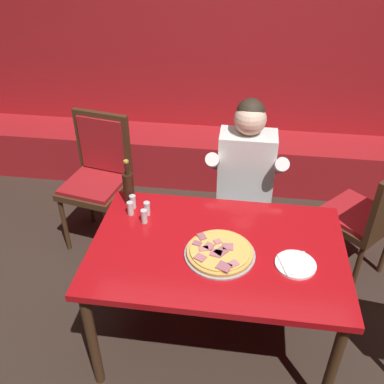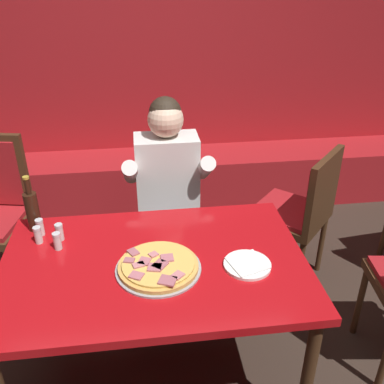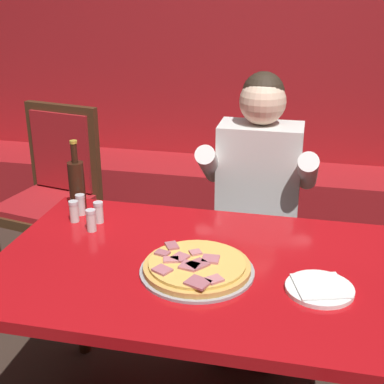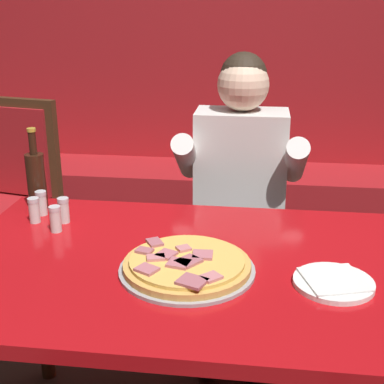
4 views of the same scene
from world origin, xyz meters
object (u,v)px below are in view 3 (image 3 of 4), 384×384
at_px(shaker_red_pepper_flakes, 81,206).
at_px(dining_chair_side_aisle, 54,188).
at_px(shaker_parmesan, 74,212).
at_px(shaker_black_pepper, 91,221).
at_px(beer_bottle, 77,183).
at_px(diner_seated_blue_shirt, 256,200).
at_px(pizza, 197,267).
at_px(main_dining_table, 196,283).
at_px(plate_white_paper, 320,288).
at_px(shaker_oregano, 99,213).

distance_m(shaker_red_pepper_flakes, dining_chair_side_aisle, 0.79).
xyz_separation_m(shaker_parmesan, shaker_black_pepper, (0.10, -0.06, 0.00)).
bearing_deg(dining_chair_side_aisle, shaker_black_pepper, -54.11).
height_order(beer_bottle, shaker_red_pepper_flakes, beer_bottle).
bearing_deg(diner_seated_blue_shirt, shaker_red_pepper_flakes, -145.92).
height_order(pizza, dining_chair_side_aisle, dining_chair_side_aisle).
relative_size(main_dining_table, plate_white_paper, 6.51).
distance_m(plate_white_paper, diner_seated_blue_shirt, 0.87).
relative_size(shaker_red_pepper_flakes, shaker_parmesan, 1.00).
bearing_deg(beer_bottle, shaker_black_pepper, -54.25).
bearing_deg(beer_bottle, plate_white_paper, -23.70).
xyz_separation_m(shaker_oregano, shaker_parmesan, (-0.10, -0.01, 0.00)).
relative_size(shaker_red_pepper_flakes, shaker_black_pepper, 1.00).
bearing_deg(shaker_parmesan, main_dining_table, -22.06).
xyz_separation_m(pizza, plate_white_paper, (0.39, -0.03, -0.01)).
height_order(diner_seated_blue_shirt, dining_chair_side_aisle, diner_seated_blue_shirt).
xyz_separation_m(plate_white_paper, shaker_parmesan, (-0.94, 0.30, 0.03)).
relative_size(plate_white_paper, beer_bottle, 0.72).
distance_m(main_dining_table, shaker_parmesan, 0.59).
relative_size(beer_bottle, diner_seated_blue_shirt, 0.23).
distance_m(beer_bottle, shaker_parmesan, 0.15).
relative_size(shaker_parmesan, dining_chair_side_aisle, 0.08).
relative_size(pizza, shaker_black_pepper, 4.35).
xyz_separation_m(main_dining_table, shaker_black_pepper, (-0.44, 0.15, 0.12)).
relative_size(shaker_parmesan, diner_seated_blue_shirt, 0.07).
relative_size(plate_white_paper, shaker_red_pepper_flakes, 2.44).
bearing_deg(shaker_black_pepper, dining_chair_side_aisle, 125.89).
height_order(pizza, shaker_oregano, shaker_oregano).
xyz_separation_m(beer_bottle, shaker_parmesan, (0.04, -0.13, -0.07)).
bearing_deg(shaker_red_pepper_flakes, shaker_oregano, -28.87).
xyz_separation_m(plate_white_paper, dining_chair_side_aisle, (-1.39, 0.99, -0.17)).
xyz_separation_m(plate_white_paper, shaker_black_pepper, (-0.84, 0.24, 0.03)).
xyz_separation_m(beer_bottle, diner_seated_blue_shirt, (0.70, 0.39, -0.17)).
height_order(main_dining_table, shaker_parmesan, shaker_parmesan).
relative_size(plate_white_paper, shaker_black_pepper, 2.44).
bearing_deg(plate_white_paper, dining_chair_side_aisle, 144.43).
height_order(pizza, plate_white_paper, pizza).
xyz_separation_m(shaker_oregano, shaker_black_pepper, (0.00, -0.08, 0.00)).
height_order(pizza, diner_seated_blue_shirt, diner_seated_blue_shirt).
distance_m(main_dining_table, plate_white_paper, 0.43).
bearing_deg(diner_seated_blue_shirt, dining_chair_side_aisle, 171.14).
xyz_separation_m(pizza, dining_chair_side_aisle, (-1.00, 0.97, -0.18)).
height_order(plate_white_paper, shaker_black_pepper, shaker_black_pepper).
xyz_separation_m(shaker_red_pepper_flakes, shaker_black_pepper, (0.10, -0.13, 0.00)).
bearing_deg(shaker_parmesan, shaker_black_pepper, -33.11).
distance_m(shaker_red_pepper_flakes, shaker_parmesan, 0.07).
bearing_deg(shaker_oregano, beer_bottle, 140.16).
xyz_separation_m(plate_white_paper, shaker_oregano, (-0.84, 0.32, 0.03)).
relative_size(shaker_oregano, diner_seated_blue_shirt, 0.07).
xyz_separation_m(main_dining_table, diner_seated_blue_shirt, (0.13, 0.73, 0.02)).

